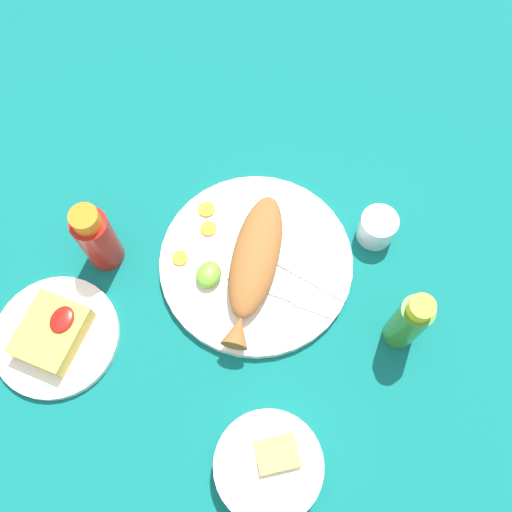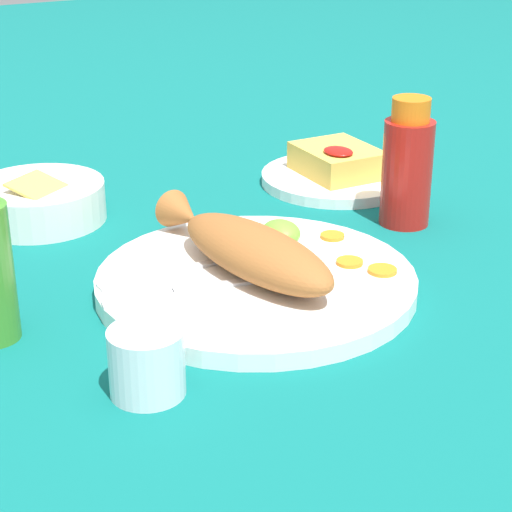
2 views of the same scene
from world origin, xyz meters
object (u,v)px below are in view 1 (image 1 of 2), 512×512
at_px(hot_sauce_bottle_green, 409,322).
at_px(side_plate_fries, 57,337).
at_px(fork_far, 288,298).
at_px(hot_sauce_bottle_red, 97,238).
at_px(fork_near, 303,276).
at_px(main_plate, 256,263).
at_px(fried_fish, 254,262).
at_px(salt_cup, 377,229).
at_px(guacamole_bowl, 268,466).

height_order(hot_sauce_bottle_green, side_plate_fries, hot_sauce_bottle_green).
xyz_separation_m(fork_far, hot_sauce_bottle_red, (-0.04, 0.32, 0.05)).
xyz_separation_m(fork_near, hot_sauce_bottle_red, (-0.08, 0.33, 0.05)).
relative_size(main_plate, hot_sauce_bottle_green, 2.12).
bearing_deg(hot_sauce_bottle_green, main_plate, 84.13).
xyz_separation_m(main_plate, fried_fish, (-0.01, -0.00, 0.03)).
bearing_deg(main_plate, fried_fish, -170.81).
bearing_deg(fork_near, side_plate_fries, -134.45).
distance_m(hot_sauce_bottle_green, side_plate_fries, 0.56).
bearing_deg(hot_sauce_bottle_red, salt_cup, -63.36).
bearing_deg(guacamole_bowl, fork_far, 14.33).
xyz_separation_m(fried_fish, fork_far, (-0.03, -0.07, -0.02)).
relative_size(hot_sauce_bottle_green, guacamole_bowl, 0.97).
distance_m(main_plate, fried_fish, 0.04).
xyz_separation_m(main_plate, fork_far, (-0.04, -0.07, 0.01)).
distance_m(fried_fish, side_plate_fries, 0.34).
bearing_deg(guacamole_bowl, hot_sauce_bottle_red, 60.51).
distance_m(fork_far, side_plate_fries, 0.38).
bearing_deg(salt_cup, main_plate, 127.07).
bearing_deg(hot_sauce_bottle_red, main_plate, -72.05).
bearing_deg(main_plate, hot_sauce_bottle_red, 107.95).
bearing_deg(fork_far, main_plate, 148.65).
relative_size(hot_sauce_bottle_red, hot_sauce_bottle_green, 1.00).
relative_size(fork_near, hot_sauce_bottle_red, 1.21).
relative_size(fork_near, hot_sauce_bottle_green, 1.20).
relative_size(fork_near, fork_far, 1.00).
distance_m(hot_sauce_bottle_green, salt_cup, 0.19).
bearing_deg(hot_sauce_bottle_red, fork_far, -83.34).
bearing_deg(fork_near, guacamole_bowl, -69.89).
xyz_separation_m(side_plate_fries, guacamole_bowl, (-0.06, -0.39, 0.02)).
xyz_separation_m(salt_cup, side_plate_fries, (-0.37, 0.42, -0.02)).
bearing_deg(fried_fish, hot_sauce_bottle_green, -102.21).
xyz_separation_m(hot_sauce_bottle_green, salt_cup, (0.16, 0.09, -0.05)).
bearing_deg(fried_fish, fork_near, -88.16).
height_order(side_plate_fries, guacamole_bowl, guacamole_bowl).
distance_m(fork_near, hot_sauce_bottle_green, 0.19).
distance_m(main_plate, side_plate_fries, 0.35).
xyz_separation_m(main_plate, hot_sauce_bottle_red, (-0.08, 0.24, 0.06)).
height_order(salt_cup, side_plate_fries, salt_cup).
height_order(main_plate, fork_far, fork_far).
distance_m(side_plate_fries, guacamole_bowl, 0.39).
height_order(fork_far, hot_sauce_bottle_green, hot_sauce_bottle_green).
height_order(fried_fish, guacamole_bowl, fried_fish).
distance_m(fork_far, salt_cup, 0.20).
distance_m(hot_sauce_bottle_red, hot_sauce_bottle_green, 0.51).
relative_size(fork_far, hot_sauce_bottle_red, 1.21).
bearing_deg(hot_sauce_bottle_red, fork_near, -75.97).
relative_size(main_plate, fork_near, 1.76).
height_order(main_plate, fried_fish, fried_fish).
height_order(main_plate, salt_cup, salt_cup).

